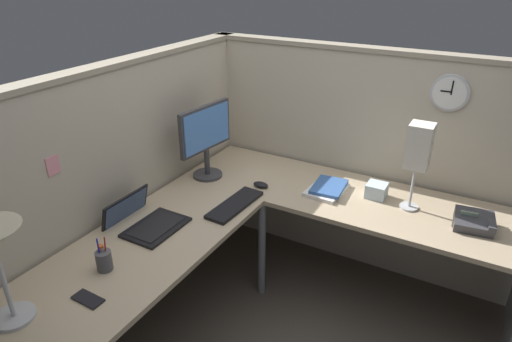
# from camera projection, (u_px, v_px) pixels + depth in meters

# --- Properties ---
(ground_plane) EXTENTS (6.80, 6.80, 0.00)m
(ground_plane) POSITION_uv_depth(u_px,v_px,m) (271.00, 314.00, 2.90)
(ground_plane) COLOR #4C443D
(cubicle_wall_back) EXTENTS (2.57, 0.12, 1.58)m
(cubicle_wall_back) POSITION_uv_depth(u_px,v_px,m) (115.00, 199.00, 2.65)
(cubicle_wall_back) COLOR #B7AD99
(cubicle_wall_back) RESTS_ON ground
(cubicle_wall_right) EXTENTS (0.12, 2.37, 1.58)m
(cubicle_wall_right) POSITION_uv_depth(u_px,v_px,m) (364.00, 162.00, 3.12)
(cubicle_wall_right) COLOR #B7AD99
(cubicle_wall_right) RESTS_ON ground
(desk) EXTENTS (2.35, 2.15, 0.73)m
(desk) POSITION_uv_depth(u_px,v_px,m) (269.00, 247.00, 2.49)
(desk) COLOR tan
(desk) RESTS_ON ground
(monitor) EXTENTS (0.46, 0.20, 0.50)m
(monitor) POSITION_uv_depth(u_px,v_px,m) (206.00, 136.00, 2.94)
(monitor) COLOR #38383D
(monitor) RESTS_ON desk
(laptop) EXTENTS (0.34, 0.38, 0.22)m
(laptop) POSITION_uv_depth(u_px,v_px,m) (143.00, 220.00, 2.51)
(laptop) COLOR black
(laptop) RESTS_ON desk
(keyboard) EXTENTS (0.44, 0.16, 0.02)m
(keyboard) POSITION_uv_depth(u_px,v_px,m) (235.00, 205.00, 2.69)
(keyboard) COLOR black
(keyboard) RESTS_ON desk
(computer_mouse) EXTENTS (0.06, 0.10, 0.03)m
(computer_mouse) POSITION_uv_depth(u_px,v_px,m) (261.00, 185.00, 2.91)
(computer_mouse) COLOR black
(computer_mouse) RESTS_ON desk
(pen_cup) EXTENTS (0.08, 0.08, 0.18)m
(pen_cup) POSITION_uv_depth(u_px,v_px,m) (104.00, 260.00, 2.13)
(pen_cup) COLOR #4C4C51
(pen_cup) RESTS_ON desk
(cell_phone) EXTENTS (0.07, 0.15, 0.01)m
(cell_phone) POSITION_uv_depth(u_px,v_px,m) (88.00, 299.00, 1.96)
(cell_phone) COLOR black
(cell_phone) RESTS_ON desk
(office_phone) EXTENTS (0.21, 0.23, 0.11)m
(office_phone) POSITION_uv_depth(u_px,v_px,m) (475.00, 222.00, 2.46)
(office_phone) COLOR #38383D
(office_phone) RESTS_ON desk
(book_stack) EXTENTS (0.30, 0.23, 0.04)m
(book_stack) POSITION_uv_depth(u_px,v_px,m) (327.00, 189.00, 2.85)
(book_stack) COLOR silver
(book_stack) RESTS_ON desk
(desk_lamp_paper) EXTENTS (0.13, 0.13, 0.53)m
(desk_lamp_paper) POSITION_uv_depth(u_px,v_px,m) (419.00, 149.00, 2.51)
(desk_lamp_paper) COLOR #B7BABF
(desk_lamp_paper) RESTS_ON desk
(tissue_box) EXTENTS (0.12, 0.12, 0.09)m
(tissue_box) POSITION_uv_depth(u_px,v_px,m) (376.00, 190.00, 2.78)
(tissue_box) COLOR silver
(tissue_box) RESTS_ON desk
(wall_clock) EXTENTS (0.04, 0.22, 0.22)m
(wall_clock) POSITION_uv_depth(u_px,v_px,m) (450.00, 93.00, 2.62)
(wall_clock) COLOR #B7BABF
(pinned_note_leftmost) EXTENTS (0.07, 0.00, 0.09)m
(pinned_note_leftmost) POSITION_uv_depth(u_px,v_px,m) (53.00, 166.00, 2.16)
(pinned_note_leftmost) COLOR pink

